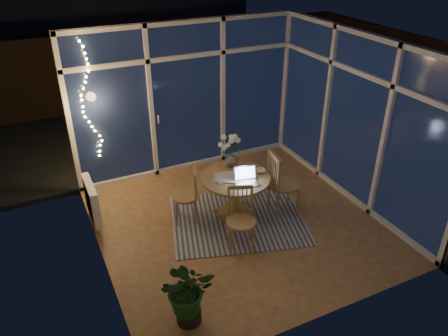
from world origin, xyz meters
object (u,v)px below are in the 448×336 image
Objects in this scene: dining_table at (235,197)px; potted_plant at (188,296)px; chair_left at (185,195)px; laptop at (247,176)px; chair_front at (241,220)px; flower_vase at (231,160)px; chair_right at (284,183)px.

dining_table is 1.34× the size of potted_plant.
laptop is at bearing 77.46° from chair_left.
chair_front reaches higher than potted_plant.
dining_table is 4.86× the size of flower_vase.
laptop is at bearing -75.44° from dining_table.
laptop reaches higher than dining_table.
flower_vase is at bearing 98.89° from laptop.
chair_left is 1.03m from chair_front.
dining_table is at bearing 90.48° from chair_front.
chair_front is at bearing 44.96° from chair_left.
chair_left is 0.83× the size of chair_right.
flower_vase is at bearing 56.24° from chair_right.
chair_left reaches higher than dining_table.
chair_right is 1.38× the size of potted_plant.
flower_vase reaches higher than chair_left.
flower_vase is (0.35, 1.02, 0.34)m from chair_front.
chair_front is at bearing -110.63° from dining_table.
dining_table is 0.57m from flower_vase.
potted_plant reaches higher than dining_table.
potted_plant is (-0.67, -1.82, -0.06)m from chair_left.
laptop is (0.76, -0.48, 0.38)m from chair_left.
chair_right reaches higher than chair_left.
chair_right is 5.01× the size of flower_vase.
potted_plant is (-2.07, -1.35, -0.15)m from chair_right.
dining_table is at bearing 49.04° from potted_plant.
chair_right is 1.08m from chair_front.
chair_left is at bearing 69.84° from potted_plant.
chair_right reaches higher than laptop.
chair_front is (-0.97, -0.47, -0.07)m from chair_right.
dining_table is 0.97× the size of chair_right.
laptop reaches higher than potted_plant.
chair_right reaches higher than potted_plant.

